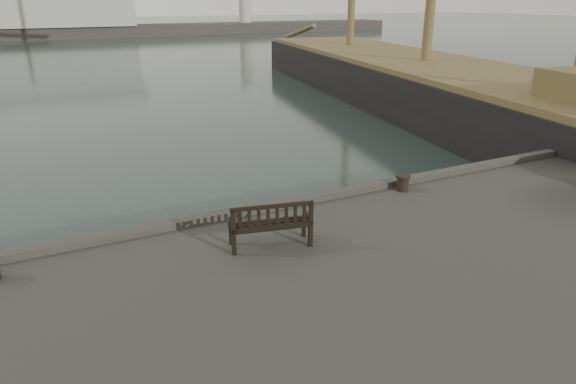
% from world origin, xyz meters
% --- Properties ---
extents(ground, '(400.00, 400.00, 0.00)m').
position_xyz_m(ground, '(0.00, 0.00, 0.00)').
color(ground, black).
rests_on(ground, ground).
extents(breakwater, '(140.00, 9.50, 12.20)m').
position_xyz_m(breakwater, '(-4.56, 92.00, 4.30)').
color(breakwater, '#383530').
rests_on(breakwater, ground).
extents(bench, '(1.89, 1.01, 1.03)m').
position_xyz_m(bench, '(-0.54, -2.05, 1.89)').
color(bench, black).
rests_on(bench, quay).
extents(bollard_right, '(0.50, 0.50, 0.45)m').
position_xyz_m(bollard_right, '(4.30, -0.59, 1.78)').
color(bollard_right, black).
rests_on(bollard_right, quay).
extents(tall_ship_main, '(16.62, 44.93, 33.05)m').
position_xyz_m(tall_ship_main, '(18.48, 14.86, 0.82)').
color(tall_ship_main, black).
rests_on(tall_ship_main, ground).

